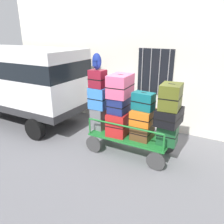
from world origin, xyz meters
TOP-DOWN VIEW (x-y plane):
  - ground_plane at (0.00, 0.00)m, footprint 40.00×40.00m
  - building_wall at (0.00, 2.23)m, footprint 12.00×0.38m
  - van at (-4.20, 0.38)m, footprint 4.64×2.17m
  - luggage_cart at (0.26, 0.06)m, footprint 2.31×1.01m
  - cart_railing at (0.26, 0.06)m, footprint 2.18×0.87m
  - suitcase_left_bottom at (-0.76, 0.10)m, footprint 0.45×0.46m
  - suitcase_left_middle at (-0.76, 0.10)m, footprint 0.51×0.45m
  - suitcase_left_top at (-0.76, 0.06)m, footprint 0.45×0.37m
  - suitcase_midleft_bottom at (-0.08, 0.03)m, footprint 0.59×0.72m
  - suitcase_midleft_middle at (-0.08, 0.08)m, footprint 0.48×0.66m
  - suitcase_midleft_top at (-0.08, 0.10)m, footprint 0.57×0.78m
  - suitcase_center_bottom at (0.61, 0.10)m, footprint 0.53×0.60m
  - suitcase_center_middle at (0.61, 0.08)m, footprint 0.55×0.63m
  - suitcase_center_top at (0.61, 0.06)m, footprint 0.59×0.38m
  - suitcase_midright_bottom at (1.29, 0.09)m, footprint 0.51×0.43m
  - suitcase_midright_middle at (1.29, 0.09)m, footprint 0.59×0.79m
  - suitcase_midright_top at (1.29, 0.06)m, footprint 0.51×0.65m
  - backpack at (-0.79, 0.07)m, footprint 0.27×0.22m

SIDE VIEW (x-z plane):
  - ground_plane at x=0.00m, z-range 0.00..0.00m
  - luggage_cart at x=0.26m, z-range 0.15..0.67m
  - suitcase_center_bottom at x=0.61m, z-range 0.53..0.96m
  - suitcase_midright_bottom at x=1.29m, z-range 0.53..1.08m
  - suitcase_left_bottom at x=-0.76m, z-range 0.53..1.16m
  - suitcase_midleft_bottom at x=-0.08m, z-range 0.52..1.17m
  - cart_railing at x=0.26m, z-range 0.68..1.15m
  - suitcase_center_middle at x=0.61m, z-range 0.96..1.35m
  - suitcase_midright_middle at x=1.29m, z-range 1.08..1.50m
  - suitcase_midleft_middle at x=-0.08m, z-range 1.17..1.61m
  - suitcase_left_middle at x=-0.76m, z-range 1.16..1.78m
  - suitcase_center_top at x=0.61m, z-range 1.35..1.82m
  - van at x=-4.20m, z-range 0.32..3.04m
  - suitcase_midright_top at x=1.29m, z-range 1.50..2.12m
  - suitcase_midleft_top at x=-0.08m, z-range 1.61..2.21m
  - suitcase_left_top at x=-0.76m, z-range 1.78..2.28m
  - building_wall at x=0.00m, z-range 0.00..5.00m
  - backpack at x=-0.79m, z-range 2.28..2.72m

